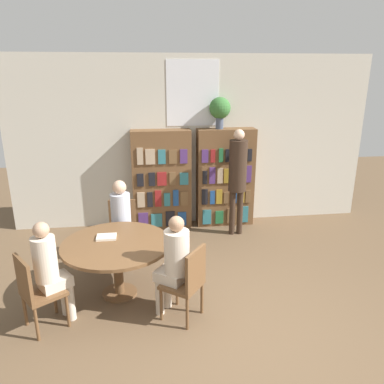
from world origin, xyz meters
The scene contains 14 objects.
ground_plane centered at (0.00, 0.00, 0.00)m, with size 16.00×16.00×0.00m, color brown.
wall_back centered at (0.00, 3.25, 1.51)m, with size 6.40×0.07×3.00m.
bookshelf_left centered at (-0.57, 3.05, 0.88)m, with size 1.02×0.34×1.76m.
bookshelf_right centered at (0.57, 3.05, 0.88)m, with size 1.02×0.34×1.76m.
flower_vase centered at (0.45, 3.06, 2.10)m, with size 0.36×0.36×0.54m.
reading_table centered at (-1.25, 0.92, 0.62)m, with size 1.34×1.34×0.72m.
chair_near_camera centered at (-2.07, 0.34, 0.50)m, with size 0.56×0.56×0.89m.
chair_left_side centered at (-1.23, 1.92, 0.50)m, with size 0.41×0.41×0.89m.
chair_far_side centered at (-0.44, 0.31, 0.50)m, with size 0.56×0.56×0.89m.
seated_reader_left centered at (-1.23, 1.75, 0.72)m, with size 0.29×0.38×1.26m.
seated_reader_right centered at (-0.59, 0.42, 0.70)m, with size 0.43×0.42×1.23m.
seated_reader_back centered at (-1.92, 0.45, 0.69)m, with size 0.41×0.39×1.23m.
librarian_standing centered at (0.67, 2.55, 1.12)m, with size 0.30×0.57×1.82m.
open_book_on_table centered at (-1.38, 1.06, 0.73)m, with size 0.24×0.18×0.03m.
Camera 1 is at (-0.87, -3.31, 2.71)m, focal length 35.00 mm.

